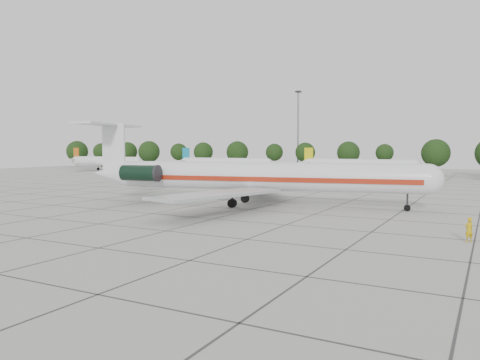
{
  "coord_description": "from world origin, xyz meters",
  "views": [
    {
      "loc": [
        25.06,
        -48.65,
        7.27
      ],
      "look_at": [
        -1.26,
        -0.04,
        3.5
      ],
      "focal_mm": 35.0,
      "sensor_mm": 36.0,
      "label": 1
    }
  ],
  "objects": [
    {
      "name": "main_airliner",
      "position": [
        -2.76,
        3.8,
        3.78
      ],
      "size": [
        45.27,
        35.24,
        10.71
      ],
      "rotation": [
        0.0,
        0.0,
        0.2
      ],
      "color": "silver",
      "rests_on": "ground"
    },
    {
      "name": "ground_crew",
      "position": [
        23.61,
        -8.79,
        0.97
      ],
      "size": [
        0.84,
        0.82,
        1.95
      ],
      "primitive_type": "imported",
      "rotation": [
        0.0,
        0.0,
        3.88
      ],
      "color": "#C7A10B",
      "rests_on": "ground"
    },
    {
      "name": "bg_airliner_a",
      "position": [
        -88.88,
        66.96,
        2.91
      ],
      "size": [
        28.24,
        27.2,
        7.4
      ],
      "color": "silver",
      "rests_on": "ground"
    },
    {
      "name": "apron_joints",
      "position": [
        0.0,
        15.0,
        0.01
      ],
      "size": [
        170.0,
        170.0,
        0.02
      ],
      "primitive_type": "cube",
      "color": "#383838",
      "rests_on": "ground"
    },
    {
      "name": "bg_airliner_c",
      "position": [
        -5.48,
        71.27,
        2.91
      ],
      "size": [
        28.24,
        27.2,
        7.4
      ],
      "color": "silver",
      "rests_on": "ground"
    },
    {
      "name": "tree_line",
      "position": [
        -11.68,
        85.0,
        5.98
      ],
      "size": [
        249.86,
        8.44,
        10.22
      ],
      "color": "#332114",
      "rests_on": "ground"
    },
    {
      "name": "ground",
      "position": [
        0.0,
        0.0,
        0.0
      ],
      "size": [
        260.0,
        260.0,
        0.0
      ],
      "primitive_type": "plane",
      "color": "#A8A8A1",
      "rests_on": "ground"
    },
    {
      "name": "floodlight_mast",
      "position": [
        -30.0,
        92.0,
        14.28
      ],
      "size": [
        1.6,
        1.6,
        25.45
      ],
      "color": "slate",
      "rests_on": "ground"
    },
    {
      "name": "bg_airliner_b",
      "position": [
        -43.1,
        67.51,
        2.91
      ],
      "size": [
        28.24,
        27.2,
        7.4
      ],
      "color": "silver",
      "rests_on": "ground"
    }
  ]
}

